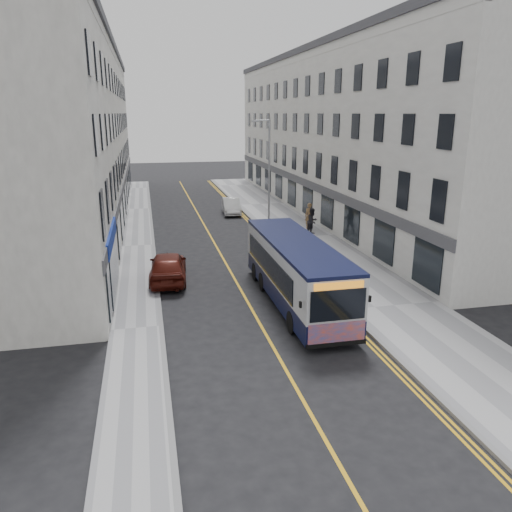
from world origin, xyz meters
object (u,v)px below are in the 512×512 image
pedestrian_far (312,221)px  bicycle (335,279)px  pedestrian_near (310,216)px  streetlamp (268,172)px  city_bus (296,270)px  car_white (231,206)px  car_maroon (168,266)px

pedestrian_far → bicycle: bearing=-136.5°
bicycle → pedestrian_near: (3.04, 13.05, 0.42)m
pedestrian_near → pedestrian_far: bearing=-85.4°
streetlamp → bicycle: 13.27m
city_bus → car_white: 21.51m
streetlamp → pedestrian_near: 4.66m
car_white → car_maroon: car_maroon is taller
car_white → city_bus: bearing=-87.4°
car_white → car_maroon: size_ratio=0.88×
city_bus → pedestrian_near: bearing=69.2°
pedestrian_far → car_white: size_ratio=0.46×
bicycle → pedestrian_far: pedestrian_far is taller
pedestrian_near → pedestrian_far: size_ratio=1.02×
car_white → car_maroon: (-6.24, -16.98, 0.12)m
bicycle → pedestrian_near: size_ratio=1.06×
pedestrian_near → car_maroon: size_ratio=0.41×
bicycle → pedestrian_near: 13.40m
car_maroon → pedestrian_far: bearing=-138.9°
bicycle → pedestrian_near: bearing=7.9°
city_bus → pedestrian_far: 13.28m
car_maroon → pedestrian_near: bearing=-134.1°
bicycle → car_white: 20.48m
pedestrian_near → pedestrian_far: pedestrian_near is taller
streetlamp → pedestrian_far: streetlamp is taller
car_maroon → city_bus: bearing=145.0°
streetlamp → bicycle: streetlamp is taller
pedestrian_far → city_bus: bearing=-145.2°
pedestrian_far → car_maroon: 13.05m
bicycle → city_bus: bearing=135.5°
city_bus → streetlamp: bearing=81.4°
pedestrian_far → car_maroon: pedestrian_far is taller
bicycle → car_maroon: bearing=87.2°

